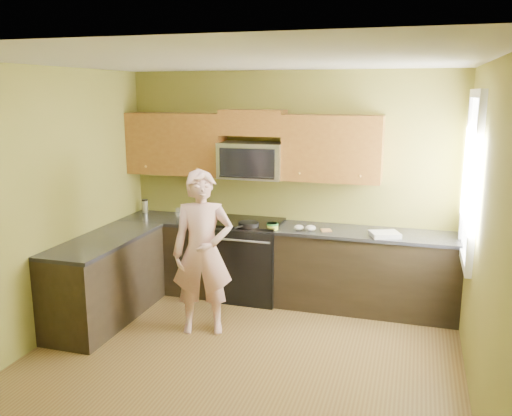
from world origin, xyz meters
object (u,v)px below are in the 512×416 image
at_px(butter_tub, 273,230).
at_px(woman, 203,253).
at_px(microwave, 252,178).
at_px(frying_pan, 249,226).
at_px(stove, 249,259).
at_px(travel_mug, 145,212).

bearing_deg(butter_tub, woman, -120.94).
height_order(microwave, frying_pan, microwave).
xyz_separation_m(stove, travel_mug, (-1.48, 0.19, 0.45)).
distance_m(stove, microwave, 0.98).
bearing_deg(butter_tub, stove, 150.68).
height_order(woman, butter_tub, woman).
bearing_deg(stove, travel_mug, 172.49).
distance_m(microwave, butter_tub, 0.71).
xyz_separation_m(butter_tub, travel_mug, (-1.82, 0.39, 0.00)).
bearing_deg(microwave, butter_tub, -42.86).
relative_size(frying_pan, travel_mug, 2.39).
xyz_separation_m(microwave, travel_mug, (-1.48, 0.07, -0.53)).
height_order(woman, travel_mug, woman).
bearing_deg(woman, stove, 62.06).
height_order(woman, frying_pan, woman).
bearing_deg(frying_pan, butter_tub, 31.54).
relative_size(stove, frying_pan, 2.34).
distance_m(frying_pan, butter_tub, 0.27).
relative_size(microwave, butter_tub, 5.75).
bearing_deg(travel_mug, woman, -43.29).
relative_size(butter_tub, travel_mug, 0.78).
bearing_deg(butter_tub, travel_mug, 168.00).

